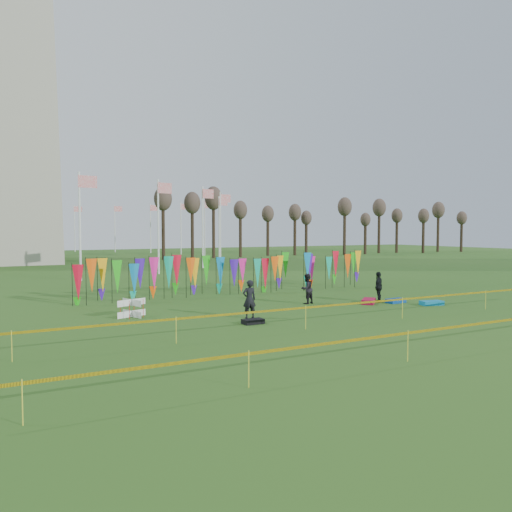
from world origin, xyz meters
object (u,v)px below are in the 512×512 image
kite_bag_blue (396,301)px  kite_bag_black (253,321)px  person_left (249,299)px  person_mid (307,289)px  person_right (379,287)px  box_kite (132,308)px  kite_bag_red (369,301)px  kite_bag_teal (432,303)px

kite_bag_blue → kite_bag_black: bearing=-169.7°
kite_bag_black → person_left: bearing=69.3°
person_mid → person_right: bearing=146.2°
box_kite → kite_bag_red: size_ratio=0.62×
kite_bag_black → kite_bag_blue: bearing=10.3°
kite_bag_teal → person_mid: bearing=148.0°
kite_bag_black → kite_bag_teal: bearing=1.3°
kite_bag_red → kite_bag_teal: 3.07m
person_left → kite_bag_black: bearing=74.0°
kite_bag_blue → box_kite: bearing=170.8°
kite_bag_red → person_left: bearing=-172.7°
kite_bag_teal → box_kite: bearing=165.9°
box_kite → person_mid: 8.84m
person_right → kite_bag_teal: bearing=97.9°
person_left → kite_bag_blue: bearing=-172.3°
person_right → kite_bag_blue: person_right is taller
person_right → kite_bag_teal: (1.66, -2.02, -0.69)m
kite_bag_teal → person_left: bearing=174.3°
person_left → person_mid: (4.46, 2.31, -0.05)m
box_kite → kite_bag_teal: (14.10, -3.54, -0.29)m
kite_bag_blue → kite_bag_teal: 1.76m
person_left → kite_bag_red: (7.33, 0.93, -0.70)m
kite_bag_blue → kite_bag_teal: same height
box_kite → kite_bag_teal: bearing=-14.1°
person_right → kite_bag_blue: 1.10m
person_right → kite_bag_black: (-8.53, -2.26, -0.70)m
box_kite → person_mid: (8.83, -0.25, 0.37)m
person_mid → kite_bag_teal: person_mid is taller
kite_bag_black → person_mid: bearing=35.6°
kite_bag_black → kite_bag_teal: size_ratio=0.75×
box_kite → kite_bag_red: 11.81m
person_left → kite_bag_red: bearing=-168.1°
box_kite → kite_bag_teal: 14.54m
kite_bag_blue → person_right: bearing=136.8°
person_left → kite_bag_teal: size_ratio=1.46×
kite_bag_blue → kite_bag_black: (-9.16, -1.67, -0.01)m
person_mid → kite_bag_red: (2.87, -1.38, -0.65)m
kite_bag_red → person_mid: bearing=154.3°
kite_bag_blue → kite_bag_teal: size_ratio=0.92×
box_kite → person_right: 12.54m
kite_bag_red → kite_bag_teal: size_ratio=1.14×
person_mid → person_left: bearing=12.9°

